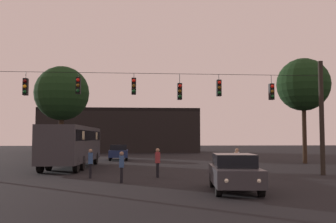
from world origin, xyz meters
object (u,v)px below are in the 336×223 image
at_px(car_near_right, 234,172).
at_px(pedestrian_crossing_right, 90,162).
at_px(pedestrian_crossing_left, 122,165).
at_px(pedestrian_crossing_center, 237,160).
at_px(city_bus, 73,142).
at_px(car_far_left, 119,152).
at_px(tree_behind_building, 62,94).
at_px(pedestrian_trailing, 158,161).
at_px(pedestrian_near_bus, 236,165).
at_px(tree_left_silhouette, 303,85).

xyz_separation_m(car_near_right, pedestrian_crossing_right, (-6.49, 5.84, 0.10)).
xyz_separation_m(pedestrian_crossing_left, pedestrian_crossing_center, (6.52, 2.97, 0.04)).
relative_size(city_bus, pedestrian_crossing_right, 6.99).
relative_size(car_near_right, pedestrian_crossing_right, 2.82).
xyz_separation_m(car_far_left, tree_behind_building, (-5.34, -1.72, 5.61)).
distance_m(pedestrian_crossing_right, pedestrian_trailing, 3.68).
bearing_deg(car_far_left, pedestrian_trailing, -80.75).
relative_size(car_far_left, pedestrian_crossing_center, 2.75).
distance_m(pedestrian_crossing_right, pedestrian_near_bus, 7.84).
bearing_deg(city_bus, pedestrian_trailing, -51.84).
bearing_deg(pedestrian_trailing, pedestrian_crossing_center, 5.50).
bearing_deg(car_near_right, pedestrian_near_bus, 74.34).
distance_m(pedestrian_crossing_left, tree_behind_building, 20.34).
relative_size(car_far_left, pedestrian_near_bus, 2.89).
distance_m(pedestrian_crossing_right, tree_left_silhouette, 21.23).
distance_m(city_bus, tree_behind_building, 10.01).
distance_m(pedestrian_trailing, tree_left_silhouette, 18.31).
xyz_separation_m(pedestrian_trailing, tree_behind_building, (-8.23, 16.00, 5.50)).
height_order(car_near_right, pedestrian_near_bus, car_near_right).
xyz_separation_m(car_near_right, pedestrian_near_bus, (0.93, 3.30, 0.04)).
height_order(pedestrian_crossing_center, pedestrian_trailing, pedestrian_trailing).
relative_size(car_near_right, pedestrian_crossing_center, 2.83).
bearing_deg(tree_left_silhouette, car_far_left, 157.70).
relative_size(car_far_left, pedestrian_crossing_right, 2.74).
height_order(pedestrian_trailing, tree_behind_building, tree_behind_building).
height_order(pedestrian_crossing_center, tree_left_silhouette, tree_left_silhouette).
relative_size(city_bus, pedestrian_trailing, 6.89).
xyz_separation_m(pedestrian_near_bus, tree_behind_building, (-11.97, 18.71, 5.56)).
relative_size(car_near_right, pedestrian_trailing, 2.78).
height_order(pedestrian_crossing_right, tree_left_silhouette, tree_left_silhouette).
relative_size(pedestrian_crossing_left, pedestrian_near_bus, 1.01).
bearing_deg(tree_behind_building, pedestrian_trailing, -62.78).
relative_size(pedestrian_crossing_left, tree_behind_building, 0.17).
height_order(pedestrian_near_bus, tree_behind_building, tree_behind_building).
xyz_separation_m(pedestrian_trailing, tree_left_silhouette, (13.35, 11.06, 5.90)).
bearing_deg(pedestrian_crossing_left, car_far_left, 92.77).
bearing_deg(car_far_left, pedestrian_near_bus, -72.04).
bearing_deg(car_far_left, tree_behind_building, -162.20).
distance_m(car_far_left, pedestrian_near_bus, 21.48).
xyz_separation_m(pedestrian_crossing_center, tree_behind_building, (-12.85, 15.55, 5.51)).
bearing_deg(city_bus, tree_behind_building, 105.65).
relative_size(car_far_left, tree_left_silhouette, 0.48).
bearing_deg(pedestrian_near_bus, pedestrian_crossing_right, 161.07).
bearing_deg(car_near_right, pedestrian_trailing, 115.07).
height_order(pedestrian_crossing_center, tree_behind_building, tree_behind_building).
xyz_separation_m(car_near_right, tree_left_silhouette, (10.53, 17.07, 6.01)).
xyz_separation_m(car_far_left, pedestrian_crossing_left, (0.98, -20.24, 0.05)).
bearing_deg(tree_behind_building, city_bus, -74.35).
relative_size(car_near_right, pedestrian_crossing_left, 2.95).
xyz_separation_m(car_far_left, pedestrian_crossing_right, (-0.79, -17.89, 0.10)).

